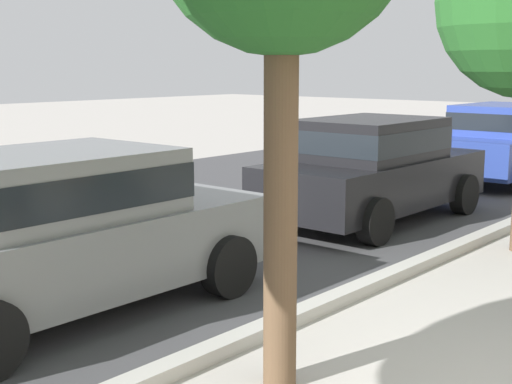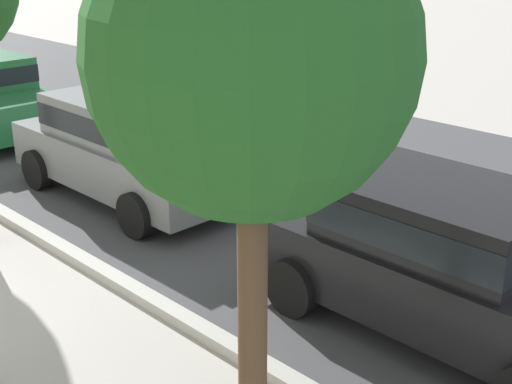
% 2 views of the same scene
% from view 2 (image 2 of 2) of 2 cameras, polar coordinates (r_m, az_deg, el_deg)
% --- Properties ---
extents(street_surface, '(60.00, 9.00, 0.01)m').
position_cam_2_polar(street_surface, '(12.31, 2.25, 2.20)').
color(street_surface, '#424244').
rests_on(street_surface, ground).
extents(curb_stone, '(60.00, 0.20, 0.12)m').
position_cam_2_polar(curb_stone, '(9.67, -16.74, -3.69)').
color(curb_stone, '#B2AFA8').
rests_on(curb_stone, ground).
extents(street_tree_far_corner, '(2.37, 2.37, 4.28)m').
position_cam_2_polar(street_tree_far_corner, '(4.92, -0.33, 10.97)').
color(street_tree_far_corner, brown).
rests_on(street_tree_far_corner, ground).
extents(parked_car_grey, '(4.10, 1.92, 1.56)m').
position_cam_2_polar(parked_car_grey, '(10.84, -10.52, 3.91)').
color(parked_car_grey, slate).
rests_on(parked_car_grey, ground).
extents(parked_car_black, '(4.10, 1.92, 1.56)m').
position_cam_2_polar(parked_car_black, '(7.27, 15.15, -5.02)').
color(parked_car_black, black).
rests_on(parked_car_black, ground).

